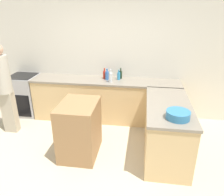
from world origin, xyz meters
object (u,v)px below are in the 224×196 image
(mixing_bowl, at_px, (178,115))
(wine_bottle_dark, at_px, (121,74))
(person_by_range, at_px, (4,86))
(water_bottle_blue, at_px, (107,75))
(hot_sauce_bottle, at_px, (104,75))
(vinegar_bottle_clear, at_px, (111,77))
(range_oven, at_px, (25,95))
(island_table, at_px, (80,129))
(dish_soap_bottle, at_px, (119,76))

(mixing_bowl, bearing_deg, wine_bottle_dark, 120.12)
(wine_bottle_dark, relative_size, person_by_range, 0.13)
(water_bottle_blue, bearing_deg, hot_sauce_bottle, 137.89)
(vinegar_bottle_clear, xyz_separation_m, hot_sauce_bottle, (-0.16, 0.21, -0.02))
(range_oven, relative_size, person_by_range, 0.53)
(range_oven, xyz_separation_m, mixing_bowl, (3.12, -1.52, 0.50))
(vinegar_bottle_clear, bearing_deg, range_oven, 176.68)
(range_oven, distance_m, island_table, 2.08)
(hot_sauce_bottle, bearing_deg, dish_soap_bottle, -4.43)
(hot_sauce_bottle, bearing_deg, wine_bottle_dark, 9.73)
(island_table, height_order, dish_soap_bottle, dish_soap_bottle)
(range_oven, height_order, wine_bottle_dark, wine_bottle_dark)
(vinegar_bottle_clear, height_order, person_by_range, person_by_range)
(hot_sauce_bottle, bearing_deg, vinegar_bottle_clear, -52.04)
(water_bottle_blue, bearing_deg, mixing_bowl, -51.39)
(mixing_bowl, xyz_separation_m, water_bottle_blue, (-1.24, 1.55, 0.04))
(vinegar_bottle_clear, bearing_deg, hot_sauce_bottle, 127.96)
(vinegar_bottle_clear, bearing_deg, mixing_bowl, -50.84)
(range_oven, distance_m, dish_soap_bottle, 2.19)
(dish_soap_bottle, bearing_deg, vinegar_bottle_clear, -128.40)
(island_table, distance_m, hot_sauce_bottle, 1.48)
(range_oven, height_order, dish_soap_bottle, dish_soap_bottle)
(wine_bottle_dark, xyz_separation_m, hot_sauce_bottle, (-0.34, -0.06, 0.00))
(person_by_range, bearing_deg, hot_sauce_bottle, 26.59)
(vinegar_bottle_clear, height_order, water_bottle_blue, vinegar_bottle_clear)
(island_table, xyz_separation_m, dish_soap_bottle, (0.48, 1.34, 0.53))
(range_oven, xyz_separation_m, vinegar_bottle_clear, (1.98, -0.11, 0.55))
(dish_soap_bottle, bearing_deg, wine_bottle_dark, 68.53)
(mixing_bowl, distance_m, vinegar_bottle_clear, 1.81)
(mixing_bowl, distance_m, water_bottle_blue, 1.98)
(vinegar_bottle_clear, bearing_deg, water_bottle_blue, 122.99)
(mixing_bowl, relative_size, hot_sauce_bottle, 1.45)
(island_table, distance_m, dish_soap_bottle, 1.52)
(mixing_bowl, bearing_deg, person_by_range, 166.27)
(vinegar_bottle_clear, distance_m, dish_soap_bottle, 0.23)
(wine_bottle_dark, bearing_deg, person_by_range, -155.92)
(hot_sauce_bottle, xyz_separation_m, water_bottle_blue, (0.06, -0.06, 0.00))
(dish_soap_bottle, xyz_separation_m, water_bottle_blue, (-0.24, -0.04, 0.01))
(island_table, relative_size, dish_soap_bottle, 4.43)
(wine_bottle_dark, height_order, hot_sauce_bottle, same)
(dish_soap_bottle, xyz_separation_m, person_by_range, (-2.03, -0.84, -0.03))
(vinegar_bottle_clear, height_order, hot_sauce_bottle, vinegar_bottle_clear)
(range_oven, height_order, mixing_bowl, mixing_bowl)
(vinegar_bottle_clear, distance_m, water_bottle_blue, 0.17)
(dish_soap_bottle, xyz_separation_m, hot_sauce_bottle, (-0.30, 0.02, 0.01))
(vinegar_bottle_clear, relative_size, person_by_range, 0.15)
(dish_soap_bottle, bearing_deg, person_by_range, -157.50)
(wine_bottle_dark, relative_size, hot_sauce_bottle, 1.00)
(wine_bottle_dark, bearing_deg, water_bottle_blue, -156.76)
(island_table, distance_m, water_bottle_blue, 1.43)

